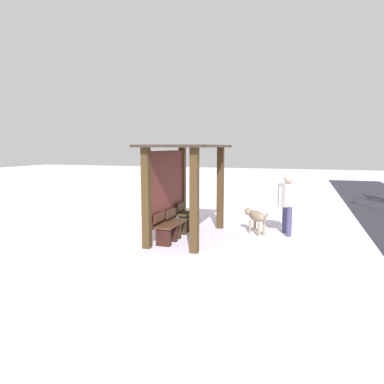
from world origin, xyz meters
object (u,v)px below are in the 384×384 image
Objects in this scene: bench_left_inside at (166,231)px; bench_right_inside at (186,219)px; bus_shelter at (180,175)px; bench_center_inside at (177,226)px; dog at (256,217)px; person_walking at (288,200)px.

bench_right_inside is (1.48, -0.00, 0.02)m from bench_left_inside.
bus_shelter reaches higher than bench_center_inside.
bench_center_inside is at bearing 90.00° from bus_shelter.
bus_shelter reaches higher than dog.
person_walking reaches higher than bench_left_inside.
person_walking is (1.07, -2.65, -0.69)m from bus_shelter.
bench_right_inside is at bearing -0.22° from bench_center_inside.
bus_shelter is 1.88× the size of person_walking.
dog is (-0.16, 0.81, -0.46)m from person_walking.
bench_left_inside is 2.55m from dog.
bus_shelter is 1.50m from bench_right_inside.
bus_shelter is 2.94m from person_walking.
person_walking is 0.95m from dog.
bench_left_inside is 1.48m from bench_right_inside.
person_walking is (1.07, -2.74, 0.65)m from bench_center_inside.
person_walking is at bearing -83.08° from bench_right_inside.
person_walking reaches higher than bench_right_inside.
bus_shelter reaches higher than bench_left_inside.
bus_shelter is at bearing -90.00° from bench_center_inside.
bench_center_inside is at bearing 115.43° from dog.
bench_left_inside is 3.34m from person_walking.
bus_shelter is 1.34m from bench_center_inside.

